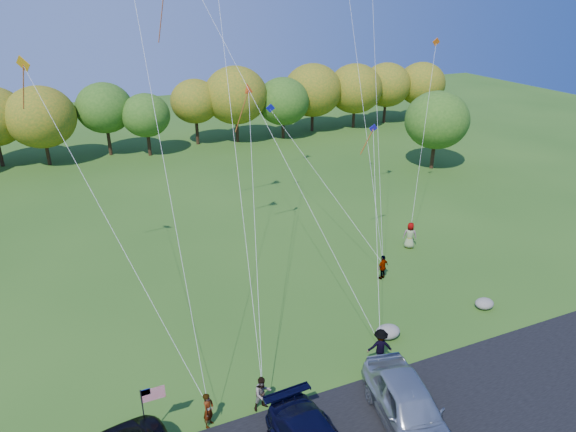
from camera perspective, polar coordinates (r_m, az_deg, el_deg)
name	(u,v)px	position (r m, az deg, el deg)	size (l,w,h in m)	color
ground	(304,381)	(24.10, 1.78, -17.84)	(140.00, 140.00, 0.00)	#295217
treeline	(167,111)	(54.59, -13.26, 11.34)	(75.81, 28.10, 8.52)	#3B2315
minivan_silver	(409,407)	(22.00, 13.27, -19.95)	(2.27, 5.65, 1.93)	#A6ACB1
flyer_a	(208,410)	(21.92, -8.83, -20.53)	(0.58, 0.38, 1.59)	#4C4C59
flyer_b	(263,393)	(22.37, -2.84, -19.09)	(0.77, 0.60, 1.59)	#4C4C59
flyer_c	(380,346)	(24.86, 10.20, -14.08)	(1.16, 0.66, 1.79)	#4C4C59
flyer_d	(383,267)	(31.41, 10.49, -5.60)	(0.91, 0.38, 1.56)	#4C4C59
flyer_e	(410,235)	(35.37, 13.39, -2.11)	(0.89, 0.58, 1.82)	#4C4C59
flag_assembly	(149,401)	(21.17, -15.16, -19.23)	(0.91, 0.59, 2.47)	black
boulder_near	(388,332)	(26.82, 11.04, -12.51)	(1.27, 1.00, 0.64)	gray
boulder_far	(484,304)	(30.44, 20.98, -9.07)	(1.06, 0.88, 0.55)	gray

